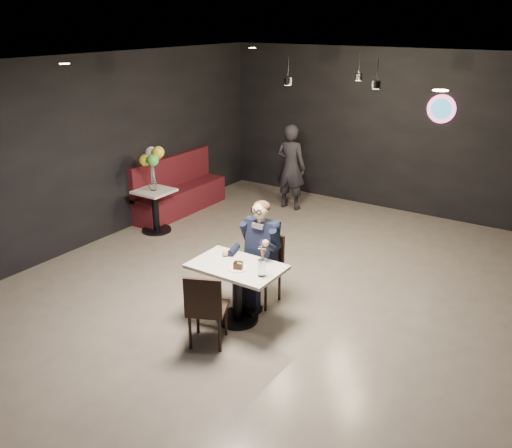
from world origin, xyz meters
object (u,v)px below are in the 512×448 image
Objects in this scene: seated_man at (262,252)px; side_table at (156,211)px; chair_far at (262,270)px; chair_near at (208,307)px; sundae_glass at (262,268)px; main_table at (237,293)px; passerby at (291,167)px; balloon_vase at (154,185)px; booth_bench at (180,185)px.

seated_man is 3.11m from side_table.
chair_far and chair_near have the same top height.
sundae_glass is (0.40, 0.50, 0.39)m from chair_near.
chair_far reaches higher than main_table.
sundae_glass is 4.51m from passerby.
seated_man is at bearing 65.38° from chair_near.
balloon_vase is (-2.89, 1.65, 0.46)m from main_table.
seated_man reaches higher than balloon_vase.
seated_man is at bearing 113.02° from passerby.
sundae_glass reaches higher than main_table.
balloon_vase is (-2.89, 1.10, 0.11)m from seated_man.
passerby reaches higher than main_table.
main_table is 0.65m from seated_man.
balloon_vase is 0.10× the size of passerby.
sundae_glass is 0.09× the size of booth_bench.
side_table is 0.44× the size of passerby.
booth_bench is at bearing 140.34° from main_table.
chair_far is 0.84m from sundae_glass.
sundae_glass is at bearing -10.50° from main_table.
chair_far is 3.11m from balloon_vase.
main_table is 3.36m from balloon_vase.
balloon_vase is at bearing -73.30° from booth_bench.
chair_far is 3.79m from passerby.
seated_man is at bearing 90.00° from main_table.
chair_near is at bearing -37.53° from balloon_vase.
side_table is at bearing 59.00° from passerby.
sundae_glass is 3.74m from side_table.
booth_bench reaches higher than balloon_vase.
balloon_vase is at bearing 150.35° from main_table.
side_table is at bearing 159.25° from chair_far.
booth_bench is at bearing 146.71° from chair_far.
side_table is 2.74m from passerby.
side_table is (-3.29, 1.72, -0.48)m from sundae_glass.
balloon_vase is (0.30, -1.00, 0.30)m from booth_bench.
passerby is (1.64, 1.34, 0.29)m from booth_bench.
chair_near reaches higher than balloon_vase.
seated_man is 8.85× the size of balloon_vase.
chair_near is 0.43× the size of booth_bench.
booth_bench reaches higher than side_table.
chair_far is at bearing -20.75° from balloon_vase.
sundae_glass is at bearing -27.59° from side_table.
side_table is 0.47m from balloon_vase.
chair_near reaches higher than main_table.
sundae_glass is 4.51m from booth_bench.
main_table is 4.15m from booth_bench.
chair_far is 1.00× the size of chair_near.
booth_bench is (-3.19, 2.10, 0.07)m from chair_far.
chair_near is 0.56× the size of passerby.
passerby is at bearing 60.31° from balloon_vase.
chair_near is 3.66m from balloon_vase.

